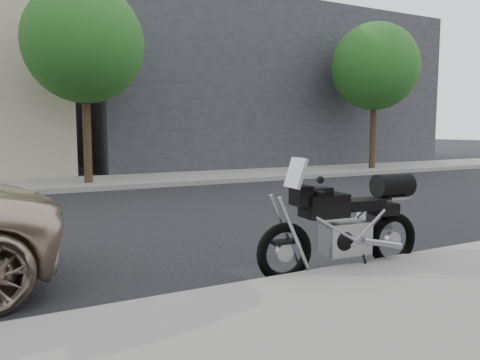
# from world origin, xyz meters

# --- Properties ---
(ground) EXTENTS (120.00, 120.00, 0.00)m
(ground) POSITION_xyz_m (0.00, 0.00, 0.00)
(ground) COLOR black
(ground) RESTS_ON ground
(far_sidewalk) EXTENTS (44.00, 3.00, 0.15)m
(far_sidewalk) POSITION_xyz_m (0.00, -6.50, 0.07)
(far_sidewalk) COLOR gray
(far_sidewalk) RESTS_ON ground
(far_building_dark) EXTENTS (16.00, 11.00, 7.00)m
(far_building_dark) POSITION_xyz_m (-7.00, -13.50, 3.50)
(far_building_dark) COLOR #2C2C31
(far_building_dark) RESTS_ON ground
(street_tree_left) EXTENTS (3.40, 3.40, 5.70)m
(street_tree_left) POSITION_xyz_m (-9.00, -6.00, 4.14)
(street_tree_left) COLOR #3D2B1B
(street_tree_left) RESTS_ON far_sidewalk
(street_tree_mid) EXTENTS (3.40, 3.40, 5.70)m
(street_tree_mid) POSITION_xyz_m (2.00, -6.00, 4.14)
(street_tree_mid) COLOR #3D2B1B
(street_tree_mid) RESTS_ON far_sidewalk
(motorcycle) EXTENTS (2.23, 0.72, 1.41)m
(motorcycle) POSITION_xyz_m (0.61, 3.89, 0.61)
(motorcycle) COLOR black
(motorcycle) RESTS_ON ground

